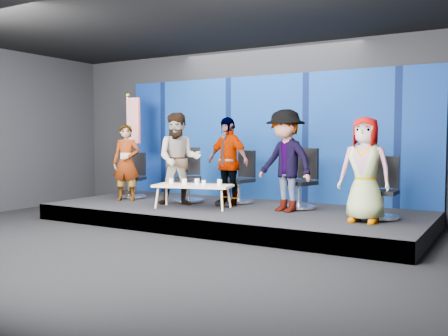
{
  "coord_description": "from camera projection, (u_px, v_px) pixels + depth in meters",
  "views": [
    {
      "loc": [
        4.57,
        -5.55,
        1.62
      ],
      "look_at": [
        -0.11,
        2.4,
        1.04
      ],
      "focal_mm": 40.0,
      "sensor_mm": 36.0,
      "label": 1
    }
  ],
  "objects": [
    {
      "name": "ground",
      "position": [
        146.0,
        249.0,
        7.19
      ],
      "size": [
        10.0,
        10.0,
        0.0
      ],
      "primitive_type": "plane",
      "color": "black",
      "rests_on": "ground"
    },
    {
      "name": "room_walls",
      "position": [
        145.0,
        79.0,
        7.03
      ],
      "size": [
        10.02,
        8.02,
        3.51
      ],
      "color": "black",
      "rests_on": "ground"
    },
    {
      "name": "riser",
      "position": [
        232.0,
        215.0,
        9.33
      ],
      "size": [
        7.0,
        3.0,
        0.3
      ],
      "primitive_type": "cube",
      "color": "black",
      "rests_on": "ground"
    },
    {
      "name": "backdrop",
      "position": [
        266.0,
        138.0,
        10.48
      ],
      "size": [
        7.0,
        0.08,
        2.6
      ],
      "primitive_type": "cube",
      "color": "navy",
      "rests_on": "riser"
    },
    {
      "name": "chair_a",
      "position": [
        134.0,
        183.0,
        10.79
      ],
      "size": [
        0.71,
        0.71,
        0.97
      ],
      "rotation": [
        0.0,
        0.0,
        0.37
      ],
      "color": "silver",
      "rests_on": "riser"
    },
    {
      "name": "panelist_a",
      "position": [
        126.0,
        163.0,
        10.26
      ],
      "size": [
        0.67,
        0.56,
        1.57
      ],
      "primitive_type": "imported",
      "rotation": [
        0.0,
        0.0,
        0.37
      ],
      "color": "black",
      "rests_on": "riser"
    },
    {
      "name": "chair_b",
      "position": [
        189.0,
        184.0,
        10.11
      ],
      "size": [
        0.85,
        0.85,
        1.1
      ],
      "rotation": [
        0.0,
        0.0,
        0.54
      ],
      "color": "silver",
      "rests_on": "riser"
    },
    {
      "name": "panelist_b",
      "position": [
        179.0,
        159.0,
        9.59
      ],
      "size": [
        1.09,
        1.02,
        1.78
      ],
      "primitive_type": "imported",
      "rotation": [
        0.0,
        0.0,
        0.54
      ],
      "color": "black",
      "rests_on": "riser"
    },
    {
      "name": "chair_c",
      "position": [
        241.0,
        186.0,
        9.95
      ],
      "size": [
        0.71,
        0.71,
        1.05
      ],
      "rotation": [
        0.0,
        0.0,
        -0.24
      ],
      "color": "silver",
      "rests_on": "riser"
    },
    {
      "name": "panelist_c",
      "position": [
        228.0,
        162.0,
        9.49
      ],
      "size": [
        1.06,
        0.63,
        1.69
      ],
      "primitive_type": "imported",
      "rotation": [
        0.0,
        0.0,
        -0.24
      ],
      "color": "black",
      "rests_on": "riser"
    },
    {
      "name": "chair_d",
      "position": [
        301.0,
        189.0,
        9.16
      ],
      "size": [
        0.79,
        0.79,
        1.11
      ],
      "rotation": [
        0.0,
        0.0,
        -0.33
      ],
      "color": "silver",
      "rests_on": "riser"
    },
    {
      "name": "panelist_d",
      "position": [
        285.0,
        161.0,
        8.75
      ],
      "size": [
        1.31,
        1.0,
        1.8
      ],
      "primitive_type": "imported",
      "rotation": [
        0.0,
        0.0,
        -0.33
      ],
      "color": "black",
      "rests_on": "riser"
    },
    {
      "name": "chair_e",
      "position": [
        383.0,
        198.0,
        8.01
      ],
      "size": [
        0.58,
        0.58,
        1.0
      ],
      "rotation": [
        0.0,
        0.0,
        -0.02
      ],
      "color": "silver",
      "rests_on": "riser"
    },
    {
      "name": "panelist_e",
      "position": [
        365.0,
        170.0,
        7.66
      ],
      "size": [
        0.81,
        0.53,
        1.63
      ],
      "primitive_type": "imported",
      "rotation": [
        0.0,
        0.0,
        -0.02
      ],
      "color": "black",
      "rests_on": "riser"
    },
    {
      "name": "coffee_table",
      "position": [
        193.0,
        186.0,
        9.19
      ],
      "size": [
        1.53,
        0.94,
        0.44
      ],
      "rotation": [
        0.0,
        0.0,
        0.25
      ],
      "color": "tan",
      "rests_on": "riser"
    },
    {
      "name": "mug_a",
      "position": [
        171.0,
        181.0,
        9.38
      ],
      "size": [
        0.08,
        0.08,
        0.1
      ],
      "primitive_type": "cylinder",
      "color": "white",
      "rests_on": "coffee_table"
    },
    {
      "name": "mug_b",
      "position": [
        184.0,
        182.0,
        9.19
      ],
      "size": [
        0.09,
        0.09,
        0.11
      ],
      "primitive_type": "cylinder",
      "color": "white",
      "rests_on": "coffee_table"
    },
    {
      "name": "mug_c",
      "position": [
        197.0,
        181.0,
        9.25
      ],
      "size": [
        0.09,
        0.09,
        0.1
      ],
      "primitive_type": "cylinder",
      "color": "white",
      "rests_on": "coffee_table"
    },
    {
      "name": "mug_d",
      "position": [
        204.0,
        183.0,
        9.11
      ],
      "size": [
        0.07,
        0.07,
        0.09
      ],
      "primitive_type": "cylinder",
      "color": "white",
      "rests_on": "coffee_table"
    },
    {
      "name": "mug_e",
      "position": [
        220.0,
        182.0,
        9.13
      ],
      "size": [
        0.09,
        0.09,
        0.1
      ],
      "primitive_type": "cylinder",
      "color": "white",
      "rests_on": "coffee_table"
    },
    {
      "name": "flag_stand",
      "position": [
        131.0,
        141.0,
        11.19
      ],
      "size": [
        0.53,
        0.31,
        2.31
      ],
      "rotation": [
        0.0,
        0.0,
        -0.09
      ],
      "color": "black",
      "rests_on": "riser"
    }
  ]
}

